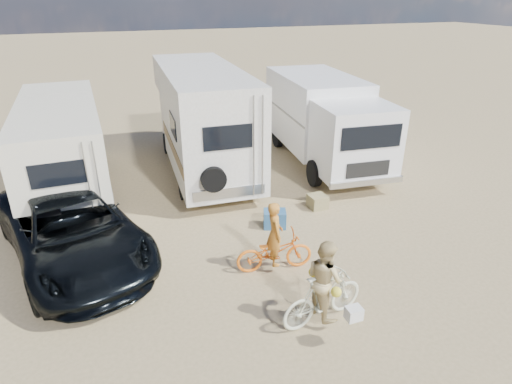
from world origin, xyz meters
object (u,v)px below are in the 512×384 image
object	(u,v)px
crate	(317,201)
rider_man	(275,240)
box_truck	(325,122)
dark_suv	(72,229)
bike_man	(274,252)
rv_main	(203,121)
bike_woman	(323,297)
rv_left	(64,151)
rider_woman	(324,286)
bike_parked	(374,156)
cooler	(275,219)

from	to	relation	value
crate	rider_man	bearing A→B (deg)	-134.46
box_truck	dark_suv	bearing A→B (deg)	-151.01
bike_man	rv_main	bearing A→B (deg)	8.16
bike_woman	crate	size ratio (longest dim) A/B	3.66
rv_main	rv_left	xyz separation A→B (m)	(-4.55, -0.50, -0.36)
bike_woman	crate	xyz separation A→B (m)	(2.20, 4.39, -0.35)
box_truck	bike_man	xyz separation A→B (m)	(-4.42, -5.89, -1.07)
rider_woman	bike_parked	world-z (taller)	rider_woman
rv_left	box_truck	xyz separation A→B (m)	(8.96, -0.19, 0.08)
rv_main	dark_suv	xyz separation A→B (m)	(-4.36, -4.47, -1.02)
cooler	rider_man	bearing A→B (deg)	-93.41
dark_suv	rv_main	bearing A→B (deg)	29.71
bike_woman	rider_woman	distance (m)	0.26
rider_man	rider_woman	size ratio (longest dim) A/B	0.95
rv_main	rv_left	world-z (taller)	rv_main
bike_woman	rider_woman	bearing A→B (deg)	-0.00
bike_woman	bike_parked	distance (m)	8.61
box_truck	rider_woman	size ratio (longest dim) A/B	4.23
rv_left	rider_woman	world-z (taller)	rv_left
bike_woman	rider_man	size ratio (longest dim) A/B	1.19
dark_suv	bike_woman	distance (m)	6.11
box_truck	crate	world-z (taller)	box_truck
box_truck	bike_parked	size ratio (longest dim) A/B	3.87
rider_woman	cooler	xyz separation A→B (m)	(0.55, 3.76, -0.57)
box_truck	bike_woman	world-z (taller)	box_truck
dark_suv	crate	distance (m)	6.81
bike_man	cooler	world-z (taller)	bike_man
box_truck	rider_man	distance (m)	7.41
bike_parked	box_truck	bearing A→B (deg)	74.46
box_truck	dark_suv	world-z (taller)	box_truck
dark_suv	crate	bearing A→B (deg)	-13.01
dark_suv	bike_man	world-z (taller)	dark_suv
bike_parked	rider_man	bearing A→B (deg)	155.18
rv_left	bike_man	xyz separation A→B (m)	(4.54, -6.08, -0.98)
rv_left	rider_man	xyz separation A→B (m)	(4.54, -6.08, -0.68)
dark_suv	rider_man	world-z (taller)	dark_suv
rv_left	rider_woman	xyz separation A→B (m)	(4.77, -8.01, -0.64)
box_truck	cooler	world-z (taller)	box_truck
rider_woman	cooler	world-z (taller)	rider_woman
dark_suv	bike_parked	world-z (taller)	dark_suv
crate	dark_suv	bearing A→B (deg)	-177.01
crate	rv_main	bearing A→B (deg)	120.41
bike_parked	crate	bearing A→B (deg)	148.98
box_truck	bike_woman	xyz separation A→B (m)	(-4.19, -7.82, -0.98)
bike_woman	rv_left	bearing A→B (deg)	21.78
bike_parked	crate	size ratio (longest dim) A/B	3.52
rider_woman	bike_woman	bearing A→B (deg)	-0.00
bike_parked	cooler	xyz separation A→B (m)	(-5.05, -2.77, -0.22)
box_truck	rider_man	size ratio (longest dim) A/B	4.43
dark_suv	bike_man	bearing A→B (deg)	-41.93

